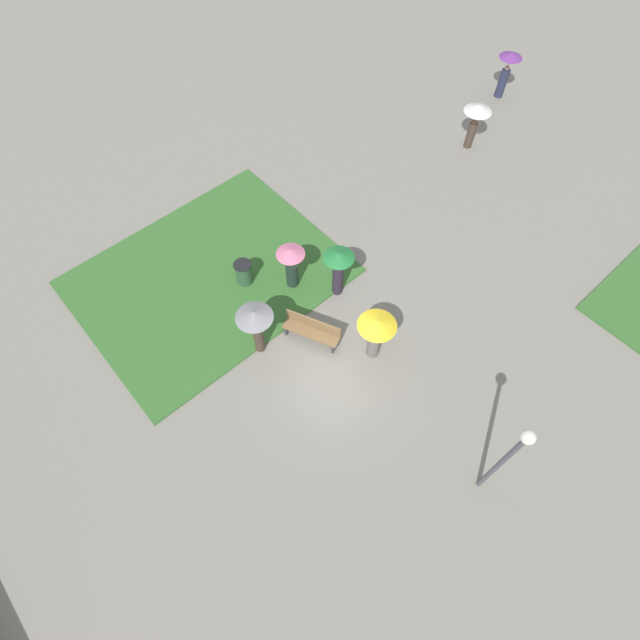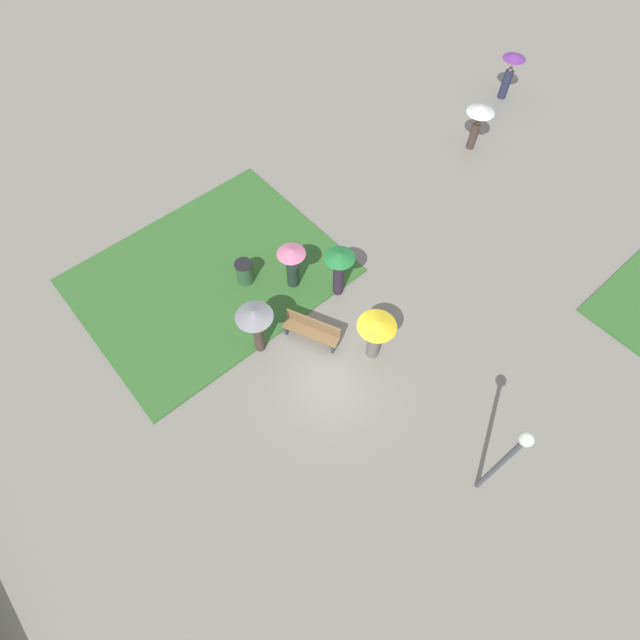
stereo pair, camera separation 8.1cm
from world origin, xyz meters
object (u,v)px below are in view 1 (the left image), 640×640
(park_bench, at_px, (312,330))
(lamp_post, at_px, (509,455))
(crowd_person_green, at_px, (338,267))
(crowd_person_pink, at_px, (291,264))
(crowd_person_grey, at_px, (255,321))
(crowd_person_yellow, at_px, (376,331))
(lone_walker_mid_plaza, at_px, (507,68))
(trash_bin, at_px, (244,273))
(lone_walker_far_path, at_px, (476,116))

(park_bench, xyz_separation_m, lamp_post, (6.26, 0.35, 2.06))
(crowd_person_green, xyz_separation_m, crowd_person_pink, (-1.18, -0.91, -0.20))
(crowd_person_green, distance_m, crowd_person_grey, 3.21)
(crowd_person_green, xyz_separation_m, crowd_person_grey, (0.02, -3.20, 0.26))
(lamp_post, height_order, crowd_person_yellow, lamp_post)
(crowd_person_pink, relative_size, lone_walker_mid_plaza, 0.90)
(crowd_person_grey, bearing_deg, crowd_person_pink, -111.91)
(trash_bin, bearing_deg, lone_walker_far_path, 87.38)
(crowd_person_pink, height_order, lone_walker_far_path, lone_walker_far_path)
(lone_walker_far_path, xyz_separation_m, lone_walker_mid_plaza, (-1.26, 3.64, -0.13))
(lamp_post, bearing_deg, crowd_person_grey, -165.81)
(crowd_person_grey, bearing_deg, lone_walker_far_path, -131.02)
(crowd_person_grey, bearing_deg, crowd_person_yellow, 176.16)
(lamp_post, distance_m, trash_bin, 9.60)
(trash_bin, relative_size, lone_walker_far_path, 0.49)
(crowd_person_grey, relative_size, crowd_person_yellow, 1.13)
(crowd_person_grey, bearing_deg, lamp_post, 144.53)
(crowd_person_green, bearing_deg, trash_bin, 20.12)
(crowd_person_green, bearing_deg, lone_walker_mid_plaza, -97.41)
(park_bench, relative_size, crowd_person_pink, 1.02)
(trash_bin, distance_m, lone_walker_far_path, 10.91)
(park_bench, bearing_deg, trash_bin, 159.91)
(crowd_person_yellow, height_order, lone_walker_far_path, lone_walker_far_path)
(lamp_post, distance_m, crowd_person_grey, 7.31)
(crowd_person_green, bearing_deg, lone_walker_far_path, -99.69)
(trash_bin, height_order, crowd_person_green, crowd_person_green)
(park_bench, bearing_deg, crowd_person_yellow, 7.73)
(park_bench, distance_m, lone_walker_far_path, 10.97)
(crowd_person_grey, relative_size, crowd_person_pink, 1.15)
(park_bench, bearing_deg, lone_walker_far_path, 79.07)
(park_bench, height_order, lone_walker_far_path, lone_walker_far_path)
(lamp_post, height_order, crowd_person_green, lamp_post)
(crowd_person_pink, relative_size, crowd_person_yellow, 0.98)
(lamp_post, relative_size, crowd_person_yellow, 2.16)
(park_bench, xyz_separation_m, crowd_person_yellow, (1.61, 1.02, 0.79))
(crowd_person_green, height_order, lone_walker_mid_plaza, lone_walker_mid_plaza)
(park_bench, distance_m, crowd_person_pink, 2.24)
(crowd_person_pink, relative_size, lone_walker_far_path, 0.94)
(crowd_person_green, height_order, crowd_person_grey, crowd_person_grey)
(crowd_person_pink, xyz_separation_m, lone_walker_mid_plaza, (-1.89, 13.39, 0.19))
(lamp_post, xyz_separation_m, lone_walker_mid_plaza, (-10.12, 13.90, -1.25))
(crowd_person_yellow, relative_size, lone_walker_far_path, 0.96)
(lamp_post, height_order, crowd_person_grey, lamp_post)
(park_bench, bearing_deg, crowd_person_grey, -143.02)
(trash_bin, height_order, lone_walker_mid_plaza, lone_walker_mid_plaza)
(trash_bin, distance_m, crowd_person_green, 3.18)
(crowd_person_green, bearing_deg, crowd_person_yellow, 141.30)
(crowd_person_pink, bearing_deg, park_bench, -38.04)
(lamp_post, distance_m, lone_walker_mid_plaza, 17.24)
(crowd_person_green, bearing_deg, crowd_person_grey, 69.20)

